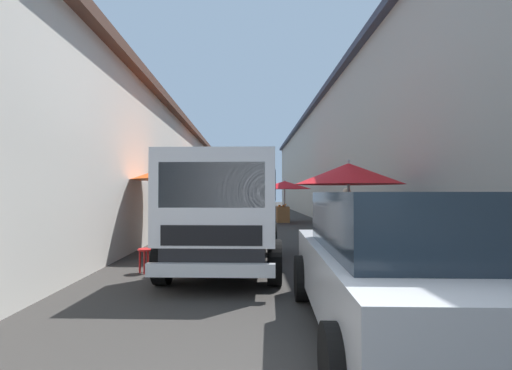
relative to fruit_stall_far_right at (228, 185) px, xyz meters
The scene contains 11 objects.
ground 2.91m from the fruit_stall_far_right, 142.53° to the right, with size 90.00×90.00×0.00m, color #33302D.
building_left_whitewash 5.39m from the fruit_stall_far_right, 85.46° to the left, with size 49.80×7.50×4.59m.
building_right_concrete 8.28m from the fruit_stall_far_right, 87.01° to the right, with size 49.80×7.50×6.42m.
fruit_stall_far_right is the anchor object (origin of this frame).
fruit_stall_mid_lane 7.82m from the fruit_stall_far_right, behind, with size 2.68×2.68×2.33m.
fruit_stall_near_left 9.50m from the fruit_stall_far_right, 160.75° to the right, with size 2.38×2.38×2.17m.
fruit_stall_far_left 3.12m from the fruit_stall_far_right, 60.70° to the right, with size 2.65×2.65×2.10m.
hatchback_car 13.86m from the fruit_stall_far_right, 169.71° to the right, with size 3.99×2.09×1.45m.
delivery_truck 10.66m from the fruit_stall_far_right, behind, with size 5.00×2.15×2.08m.
vendor_by_crates 7.74m from the fruit_stall_far_right, 151.44° to the right, with size 0.22×0.64×1.59m.
plastic_stool 10.50m from the fruit_stall_far_right, behind, with size 0.30×0.30×0.43m.
Camera 1 is at (-2.01, 0.44, 1.44)m, focal length 26.91 mm.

